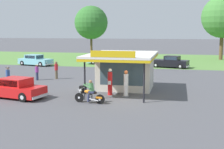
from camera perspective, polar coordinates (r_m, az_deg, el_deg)
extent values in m
plane|color=#4C4C51|center=(21.64, 2.57, -4.74)|extent=(300.00, 300.00, 0.00)
cube|color=#56843D|center=(51.13, 8.39, 2.75)|extent=(120.00, 24.00, 0.01)
cube|color=beige|center=(25.51, 2.56, 0.58)|extent=(4.37, 3.52, 2.92)
cube|color=#384C56|center=(23.80, 1.84, 0.17)|extent=(3.49, 0.05, 1.87)
cube|color=silver|center=(23.83, 1.94, 3.76)|extent=(5.07, 7.12, 0.16)
cube|color=gold|center=(23.84, 1.94, 3.33)|extent=(5.07, 7.12, 0.18)
cube|color=gold|center=(20.35, 0.12, 3.83)|extent=(3.06, 0.08, 0.44)
cylinder|color=black|center=(20.60, 6.00, -1.31)|extent=(0.12, 0.12, 2.92)
cylinder|color=black|center=(21.46, -5.11, -0.91)|extent=(0.12, 0.12, 2.92)
cube|color=slate|center=(22.74, -0.37, -3.96)|extent=(0.44, 0.44, 0.10)
cylinder|color=red|center=(22.57, -0.37, -1.70)|extent=(0.34, 0.34, 1.72)
cube|color=white|center=(22.38, -0.47, -1.57)|extent=(0.22, 0.02, 0.28)
sphere|color=white|center=(22.42, -0.37, 0.81)|extent=(0.26, 0.26, 0.26)
cube|color=slate|center=(22.51, 2.62, -4.10)|extent=(0.44, 0.44, 0.10)
cylinder|color=silver|center=(22.35, 2.64, -1.96)|extent=(0.34, 0.34, 1.61)
cube|color=white|center=(22.16, 2.56, -1.84)|extent=(0.22, 0.02, 0.28)
sphere|color=orange|center=(22.20, 2.65, 0.43)|extent=(0.26, 0.26, 0.26)
cylinder|color=black|center=(20.99, -6.13, -4.30)|extent=(0.65, 0.19, 0.64)
cylinder|color=silver|center=(20.99, -6.13, -4.30)|extent=(0.18, 0.14, 0.16)
cylinder|color=black|center=(20.36, -2.26, -4.65)|extent=(0.65, 0.19, 0.64)
cylinder|color=silver|center=(20.36, -2.26, -4.65)|extent=(0.18, 0.14, 0.16)
ellipsoid|color=orange|center=(20.61, -4.49, -3.20)|extent=(0.59, 0.32, 0.24)
cube|color=#59595E|center=(20.66, -4.35, -4.19)|extent=(0.47, 0.30, 0.36)
cube|color=black|center=(20.48, -3.60, -3.44)|extent=(0.51, 0.32, 0.10)
cylinder|color=silver|center=(20.89, -5.90, -3.57)|extent=(0.38, 0.12, 0.71)
cylinder|color=silver|center=(20.76, -5.62, -2.57)|extent=(0.13, 0.70, 0.04)
sphere|color=silver|center=(20.84, -5.86, -2.98)|extent=(0.16, 0.16, 0.16)
cube|color=orange|center=(20.35, -2.39, -4.31)|extent=(0.46, 0.24, 0.12)
cylinder|color=silver|center=(20.41, -3.49, -4.74)|extent=(0.71, 0.18, 0.18)
cube|color=#2D3351|center=(20.49, -3.78, -3.26)|extent=(0.44, 0.39, 0.14)
cylinder|color=#2D3351|center=(20.52, -4.46, -4.40)|extent=(0.15, 0.25, 0.56)
cylinder|color=#2D3351|center=(20.80, -4.09, -4.22)|extent=(0.15, 0.25, 0.56)
cylinder|color=#4C8C4C|center=(20.45, -3.89, -2.39)|extent=(0.45, 0.37, 0.60)
sphere|color=#9E704C|center=(20.41, -4.05, -1.34)|extent=(0.22, 0.22, 0.22)
cylinder|color=#4C8C4C|center=(20.36, -4.74, -2.21)|extent=(0.54, 0.16, 0.31)
cylinder|color=#4C8C4C|center=(20.71, -4.27, -2.02)|extent=(0.54, 0.16, 0.31)
cube|color=red|center=(23.42, -18.04, -2.80)|extent=(5.05, 2.76, 0.72)
cube|color=red|center=(23.11, -17.55, -1.30)|extent=(2.24, 1.99, 0.57)
cube|color=#283847|center=(23.75, -19.30, -1.13)|extent=(0.32, 1.44, 0.46)
cube|color=#283847|center=(22.52, -18.90, -1.61)|extent=(1.64, 0.35, 0.44)
cube|color=#283847|center=(23.71, -16.28, -1.01)|extent=(1.64, 0.35, 0.44)
cube|color=silver|center=(21.95, -13.27, -3.97)|extent=(0.46, 1.76, 0.18)
cylinder|color=black|center=(25.17, -19.47, -2.59)|extent=(0.69, 0.32, 0.66)
cylinder|color=silver|center=(25.17, -19.47, -2.59)|extent=(0.33, 0.27, 0.30)
cylinder|color=black|center=(21.76, -16.33, -4.11)|extent=(0.69, 0.32, 0.66)
cylinder|color=silver|center=(21.76, -16.33, -4.11)|extent=(0.33, 0.27, 0.30)
cylinder|color=black|center=(23.10, -13.55, -3.30)|extent=(0.69, 0.32, 0.66)
cylinder|color=silver|center=(23.10, -13.55, -3.30)|extent=(0.33, 0.27, 0.30)
cube|color=#7AC6D1|center=(44.20, -1.10, 2.72)|extent=(5.40, 2.39, 0.78)
cube|color=#7AC6D1|center=(44.18, -1.41, 3.57)|extent=(2.48, 1.86, 0.54)
cube|color=#283847|center=(44.04, 0.06, 3.56)|extent=(0.19, 1.44, 0.43)
cube|color=#283847|center=(44.96, -1.28, 3.66)|extent=(1.96, 0.24, 0.41)
cube|color=#283847|center=(43.39, -1.56, 3.49)|extent=(1.96, 0.24, 0.41)
cube|color=silver|center=(43.97, 2.33, 2.32)|extent=(0.31, 1.76, 0.18)
cube|color=silver|center=(44.65, -4.47, 2.40)|extent=(0.31, 1.76, 0.18)
sphere|color=white|center=(44.52, 2.39, 2.80)|extent=(0.18, 0.18, 0.18)
sphere|color=white|center=(43.35, 2.29, 2.65)|extent=(0.18, 0.18, 0.18)
cylinder|color=black|center=(44.89, 1.30, 2.49)|extent=(0.68, 0.27, 0.66)
cylinder|color=silver|center=(44.89, 1.30, 2.49)|extent=(0.32, 0.25, 0.30)
cylinder|color=black|center=(43.18, 1.10, 2.26)|extent=(0.68, 0.27, 0.66)
cylinder|color=silver|center=(43.18, 1.10, 2.26)|extent=(0.32, 0.25, 0.30)
cylinder|color=black|center=(45.34, -3.19, 2.54)|extent=(0.68, 0.27, 0.66)
cylinder|color=silver|center=(45.34, -3.19, 2.54)|extent=(0.32, 0.25, 0.30)
cylinder|color=black|center=(43.65, -3.56, 2.31)|extent=(0.68, 0.27, 0.66)
cylinder|color=silver|center=(43.65, -3.56, 2.31)|extent=(0.32, 0.25, 0.30)
cube|color=black|center=(40.74, 10.73, 2.12)|extent=(5.05, 2.94, 0.83)
cube|color=black|center=(40.59, 11.19, 3.06)|extent=(2.19, 2.02, 0.54)
cube|color=#283847|center=(40.84, 9.97, 3.12)|extent=(0.39, 1.40, 0.43)
cube|color=#283847|center=(39.83, 10.88, 2.97)|extent=(1.53, 0.41, 0.41)
cube|color=#283847|center=(41.35, 11.48, 3.14)|extent=(1.53, 0.41, 0.41)
cube|color=silver|center=(41.49, 7.53, 1.90)|extent=(0.54, 1.72, 0.18)
cube|color=silver|center=(40.19, 14.01, 1.52)|extent=(0.54, 1.72, 0.18)
sphere|color=white|center=(40.90, 7.26, 2.28)|extent=(0.18, 0.18, 0.18)
sphere|color=white|center=(42.01, 7.79, 2.43)|extent=(0.18, 0.18, 0.18)
cylinder|color=black|center=(40.42, 8.19, 1.76)|extent=(0.69, 0.36, 0.66)
cylinder|color=silver|center=(40.42, 8.19, 1.76)|extent=(0.34, 0.29, 0.30)
cylinder|color=black|center=(42.05, 8.93, 2.00)|extent=(0.69, 0.36, 0.66)
cylinder|color=silver|center=(42.05, 8.93, 2.00)|extent=(0.34, 0.29, 0.30)
cylinder|color=black|center=(39.53, 12.63, 1.50)|extent=(0.69, 0.36, 0.66)
cylinder|color=silver|center=(39.53, 12.63, 1.50)|extent=(0.34, 0.29, 0.30)
cylinder|color=black|center=(41.19, 13.21, 1.75)|extent=(0.69, 0.36, 0.66)
cylinder|color=silver|center=(41.19, 13.21, 1.75)|extent=(0.34, 0.29, 0.30)
cube|color=#7AC6D1|center=(43.78, -14.09, 2.40)|extent=(5.16, 3.07, 0.76)
cube|color=#7AC6D1|center=(43.90, -14.38, 3.26)|extent=(2.47, 2.14, 0.55)
cube|color=#283847|center=(43.21, -13.36, 3.22)|extent=(0.42, 1.42, 0.44)
cube|color=#283847|center=(44.50, -13.69, 3.35)|extent=(1.74, 0.50, 0.42)
cube|color=#283847|center=(43.30, -15.10, 3.17)|extent=(1.74, 0.50, 0.42)
cube|color=silver|center=(42.23, -11.59, 1.91)|extent=(0.58, 1.75, 0.18)
cube|color=silver|center=(45.47, -16.39, 2.19)|extent=(0.58, 1.75, 0.18)
sphere|color=white|center=(42.65, -11.08, 2.39)|extent=(0.18, 0.18, 0.18)
sphere|color=white|center=(41.73, -12.11, 2.23)|extent=(0.18, 0.18, 0.18)
cylinder|color=black|center=(43.40, -11.69, 2.12)|extent=(0.69, 0.36, 0.66)
cylinder|color=silver|center=(43.40, -11.69, 2.12)|extent=(0.34, 0.29, 0.30)
cylinder|color=black|center=(42.07, -13.20, 1.88)|extent=(0.69, 0.36, 0.66)
cylinder|color=silver|center=(42.07, -13.20, 1.88)|extent=(0.34, 0.29, 0.30)
cylinder|color=black|center=(45.55, -14.90, 2.30)|extent=(0.69, 0.36, 0.66)
cylinder|color=silver|center=(45.55, -14.90, 2.30)|extent=(0.34, 0.29, 0.30)
cylinder|color=black|center=(44.28, -16.43, 2.07)|extent=(0.69, 0.36, 0.66)
cylinder|color=silver|center=(44.28, -16.43, 2.07)|extent=(0.34, 0.29, 0.30)
cylinder|color=#2D3351|center=(30.76, 4.66, -0.06)|extent=(0.26, 0.26, 0.84)
cylinder|color=gold|center=(30.66, 4.68, 1.27)|extent=(0.34, 0.34, 0.59)
sphere|color=#9E704C|center=(30.61, 4.69, 2.03)|extent=(0.23, 0.23, 0.23)
cylinder|color=#2D3351|center=(30.87, -13.82, -0.30)|extent=(0.26, 0.26, 0.78)
cylinder|color=#8C338C|center=(30.78, -13.86, 0.92)|extent=(0.34, 0.34, 0.55)
sphere|color=#9E704C|center=(30.74, -13.89, 1.62)|extent=(0.21, 0.21, 0.21)
cylinder|color=beige|center=(30.73, -13.89, 1.76)|extent=(0.34, 0.34, 0.02)
cylinder|color=brown|center=(31.16, -10.35, -0.01)|extent=(0.26, 0.26, 0.90)
cylinder|color=#B21E23|center=(31.06, -10.38, 1.39)|extent=(0.34, 0.34, 0.64)
sphere|color=brown|center=(31.01, -10.40, 2.20)|extent=(0.24, 0.24, 0.24)
cylinder|color=black|center=(27.41, -18.82, -1.44)|extent=(0.26, 0.26, 0.90)
cylinder|color=#2D4C8C|center=(27.30, -18.89, 0.15)|extent=(0.34, 0.34, 0.64)
sphere|color=beige|center=(27.24, -18.94, 1.07)|extent=(0.24, 0.24, 0.24)
cylinder|color=black|center=(27.23, -18.95, 1.25)|extent=(0.39, 0.39, 0.02)
cylinder|color=brown|center=(54.25, -3.88, 5.25)|extent=(0.40, 0.40, 4.00)
sphere|color=#33702D|center=(54.19, -3.92, 9.67)|extent=(5.82, 5.82, 5.82)
cylinder|color=brown|center=(53.82, 19.74, 4.99)|extent=(0.59, 0.59, 4.43)
sphere|color=#427F38|center=(53.80, 20.00, 10.09)|extent=(6.88, 6.88, 6.88)
sphere|color=#427F38|center=(53.64, 19.82, 9.37)|extent=(4.52, 4.52, 4.52)
cylinder|color=black|center=(24.05, -5.46, -3.22)|extent=(0.60, 0.60, 0.18)
cylinder|color=black|center=(24.02, -5.47, -2.80)|extent=(0.60, 0.60, 0.18)
cylinder|color=black|center=(23.98, -5.48, -2.38)|extent=(0.60, 0.60, 0.18)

